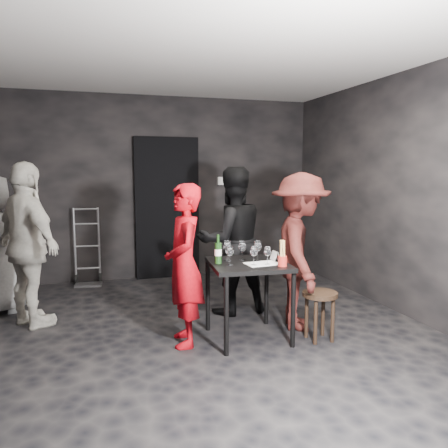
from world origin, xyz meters
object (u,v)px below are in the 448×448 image
object	(u,v)px
woman_black	(232,233)
hand_truck	(88,270)
stool	(320,302)
server_red	(184,265)
tasting_table	(248,272)
man_maroon	(300,246)
wine_bottle	(218,252)
bystander_cream	(28,234)
breadstick_cup	(282,254)

from	to	relation	value
woman_black	hand_truck	bearing A→B (deg)	-52.32
stool	woman_black	xyz separation A→B (m)	(-0.55, 1.03, 0.55)
server_red	stool	bearing A→B (deg)	80.95
tasting_table	man_maroon	bearing A→B (deg)	12.72
hand_truck	stool	world-z (taller)	hand_truck
wine_bottle	server_red	bearing A→B (deg)	176.98
man_maroon	wine_bottle	distance (m)	0.91
server_red	woman_black	distance (m)	1.03
man_maroon	stool	bearing A→B (deg)	-156.90
woman_black	bystander_cream	xyz separation A→B (m)	(-2.14, 0.17, 0.06)
woman_black	man_maroon	world-z (taller)	woman_black
wine_bottle	man_maroon	bearing A→B (deg)	6.14
man_maroon	breadstick_cup	distance (m)	0.53
wine_bottle	bystander_cream	bearing A→B (deg)	152.20
stool	man_maroon	distance (m)	0.61
woman_black	wine_bottle	bearing A→B (deg)	58.64
man_maroon	breadstick_cup	world-z (taller)	man_maroon
tasting_table	stool	world-z (taller)	tasting_table
stool	server_red	distance (m)	1.34
server_red	man_maroon	bearing A→B (deg)	97.91
wine_bottle	breadstick_cup	distance (m)	0.60
tasting_table	wine_bottle	bearing A→B (deg)	172.00
hand_truck	man_maroon	bearing A→B (deg)	-42.84
hand_truck	bystander_cream	bearing A→B (deg)	-103.43
tasting_table	man_maroon	xyz separation A→B (m)	(0.61, 0.14, 0.20)
woman_black	server_red	bearing A→B (deg)	41.84
stool	breadstick_cup	xyz separation A→B (m)	(-0.40, -0.01, 0.50)
bystander_cream	wine_bottle	world-z (taller)	bystander_cream
server_red	bystander_cream	world-z (taller)	bystander_cream
bystander_cream	hand_truck	bearing A→B (deg)	-54.79
tasting_table	server_red	xyz separation A→B (m)	(-0.61, 0.06, 0.10)
man_maroon	bystander_cream	bearing A→B (deg)	91.32
tasting_table	server_red	bearing A→B (deg)	174.60
hand_truck	woman_black	world-z (taller)	woman_black
stool	bystander_cream	xyz separation A→B (m)	(-2.69, 1.20, 0.60)
stool	server_red	bearing A→B (deg)	166.78
woman_black	stool	bearing A→B (deg)	113.40
server_red	breadstick_cup	bearing A→B (deg)	74.79
hand_truck	bystander_cream	world-z (taller)	bystander_cream
wine_bottle	tasting_table	bearing A→B (deg)	-8.00
bystander_cream	wine_bottle	bearing A→B (deg)	-153.34
woman_black	man_maroon	xyz separation A→B (m)	(0.52, -0.66, -0.06)
tasting_table	woman_black	size ratio (longest dim) A/B	0.41
tasting_table	bystander_cream	distance (m)	2.29
bystander_cream	breadstick_cup	size ratio (longest dim) A/B	7.50
server_red	breadstick_cup	size ratio (longest dim) A/B	5.80
stool	breadstick_cup	size ratio (longest dim) A/B	1.81
man_maroon	bystander_cream	size ratio (longest dim) A/B	0.87
server_red	breadstick_cup	distance (m)	0.91
tasting_table	wine_bottle	size ratio (longest dim) A/B	2.74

